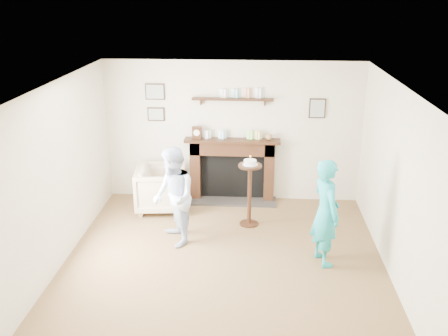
{
  "coord_description": "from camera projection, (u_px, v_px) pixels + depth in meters",
  "views": [
    {
      "loc": [
        0.42,
        -5.96,
        3.67
      ],
      "look_at": [
        -0.04,
        0.9,
        1.15
      ],
      "focal_mm": 40.0,
      "sensor_mm": 36.0,
      "label": 1
    }
  ],
  "objects": [
    {
      "name": "armchair",
      "position": [
        162.0,
        209.0,
        8.73
      ],
      "size": [
        0.93,
        0.91,
        0.77
      ],
      "primitive_type": "imported",
      "rotation": [
        0.0,
        0.0,
        1.68
      ],
      "color": "tan",
      "rests_on": "ground"
    },
    {
      "name": "ground",
      "position": [
        223.0,
        269.0,
        6.87
      ],
      "size": [
        5.0,
        5.0,
        0.0
      ],
      "primitive_type": "plane",
      "color": "brown",
      "rests_on": "ground"
    },
    {
      "name": "man",
      "position": [
        175.0,
        242.0,
        7.59
      ],
      "size": [
        0.81,
        0.9,
        1.5
      ],
      "primitive_type": "imported",
      "rotation": [
        0.0,
        0.0,
        -1.16
      ],
      "color": "#CBD7FE",
      "rests_on": "ground"
    },
    {
      "name": "pedestal_table",
      "position": [
        250.0,
        183.0,
        7.91
      ],
      "size": [
        0.37,
        0.37,
        1.19
      ],
      "color": "black",
      "rests_on": "ground"
    },
    {
      "name": "woman",
      "position": [
        322.0,
        261.0,
        7.06
      ],
      "size": [
        0.53,
        0.65,
        1.53
      ],
      "primitive_type": "imported",
      "rotation": [
        0.0,
        0.0,
        1.92
      ],
      "color": "#21C0AD",
      "rests_on": "ground"
    },
    {
      "name": "room_shell",
      "position": [
        226.0,
        141.0,
        6.97
      ],
      "size": [
        4.54,
        5.02,
        2.52
      ],
      "color": "beige",
      "rests_on": "ground"
    }
  ]
}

